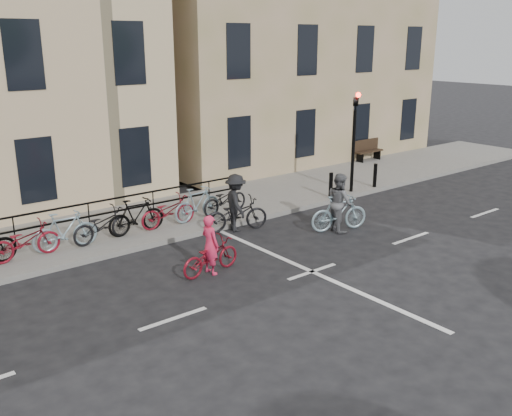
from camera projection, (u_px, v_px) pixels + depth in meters
ground at (312, 272)px, 14.27m from camera, size 120.00×120.00×0.00m
sidewalk at (66, 239)px, 16.36m from camera, size 46.00×4.00×0.15m
building_east at (263, 27)px, 27.63m from camera, size 14.00×10.00×12.00m
traffic_light at (354, 130)px, 20.53m from camera, size 0.18×0.30×3.90m
bollard_east at (331, 185)px, 20.27m from camera, size 0.14×0.14×0.90m
bollard_west at (375, 175)px, 21.70m from camera, size 0.14×0.14×0.90m
bench at (368, 149)px, 26.44m from camera, size 1.60×0.41×0.97m
parked_bikes at (101, 224)px, 15.89m from camera, size 10.40×1.23×1.05m
cyclist_pink at (210, 253)px, 14.06m from camera, size 1.74×0.75×1.51m
cyclist_grey at (339, 208)px, 17.15m from camera, size 1.91×1.09×1.78m
cyclist_dark at (236, 209)px, 17.13m from camera, size 2.09×1.28×1.76m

